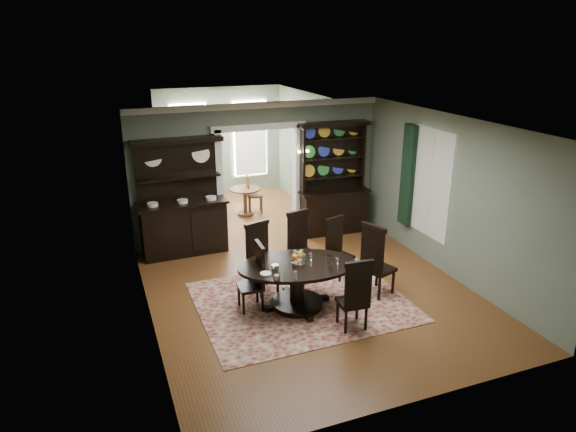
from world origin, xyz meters
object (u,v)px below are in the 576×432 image
(parlor_table, at_px, (245,198))
(sideboard, at_px, (183,214))
(dining_table, at_px, (297,277))
(welsh_dresser, at_px, (333,193))

(parlor_table, bearing_deg, sideboard, -135.99)
(dining_table, xyz_separation_m, parlor_table, (0.51, 4.77, -0.09))
(welsh_dresser, bearing_deg, dining_table, -122.21)
(dining_table, xyz_separation_m, welsh_dresser, (2.07, 2.97, 0.37))
(sideboard, bearing_deg, welsh_dresser, -1.66)
(dining_table, bearing_deg, sideboard, 124.10)
(sideboard, height_order, welsh_dresser, welsh_dresser)
(welsh_dresser, xyz_separation_m, parlor_table, (-1.56, 1.79, -0.46))
(dining_table, distance_m, sideboard, 3.28)
(sideboard, distance_m, parlor_table, 2.62)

